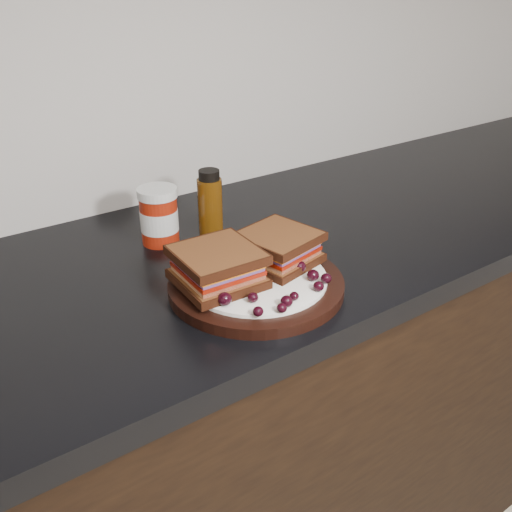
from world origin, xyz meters
The scene contains 27 objects.
base_cabinets centered at (0.00, 1.70, 0.43)m, with size 3.96×0.58×0.86m, color black.
countertop centered at (0.00, 1.70, 0.88)m, with size 3.98×0.60×0.04m, color black.
plate centered at (0.16, 1.56, 0.91)m, with size 0.28×0.28×0.02m, color black.
sandwich_left centered at (0.10, 1.58, 0.95)m, with size 0.12×0.12×0.06m, color brown, non-canonical shape.
sandwich_right centered at (0.21, 1.58, 0.95)m, with size 0.11×0.11×0.05m, color brown, non-canonical shape.
grape_0 centered at (0.07, 1.52, 0.93)m, with size 0.02×0.02×0.02m, color black.
grape_1 centered at (0.11, 1.50, 0.93)m, with size 0.02×0.02×0.02m, color black.
grape_2 centered at (0.09, 1.47, 0.93)m, with size 0.02×0.02×0.01m, color black.
grape_3 centered at (0.13, 1.46, 0.93)m, with size 0.02×0.02×0.01m, color black.
grape_4 centered at (0.14, 1.47, 0.93)m, with size 0.02×0.02×0.02m, color black.
grape_5 centered at (0.16, 1.47, 0.93)m, with size 0.01×0.01×0.01m, color black.
grape_6 centered at (0.21, 1.47, 0.93)m, with size 0.02×0.02×0.02m, color black.
grape_7 centered at (0.23, 1.48, 0.93)m, with size 0.02×0.02×0.02m, color black.
grape_8 centered at (0.22, 1.50, 0.93)m, with size 0.02×0.02×0.02m, color black.
grape_9 centered at (0.22, 1.53, 0.93)m, with size 0.02×0.02×0.02m, color black.
grape_10 centered at (0.25, 1.58, 0.93)m, with size 0.02×0.02×0.02m, color black.
grape_11 centered at (0.21, 1.58, 0.93)m, with size 0.02×0.02×0.02m, color black.
grape_12 centered at (0.23, 1.60, 0.93)m, with size 0.02×0.02×0.01m, color black.
grape_13 centered at (0.10, 1.62, 0.93)m, with size 0.02×0.02×0.02m, color black.
grape_14 centered at (0.09, 1.61, 0.93)m, with size 0.02×0.02×0.01m, color black.
grape_15 centered at (0.10, 1.57, 0.93)m, with size 0.02×0.02×0.02m, color black.
grape_16 centered at (0.07, 1.56, 0.93)m, with size 0.02×0.02×0.02m, color black.
grape_17 centered at (0.12, 1.60, 0.93)m, with size 0.02×0.02×0.02m, color black.
grape_18 centered at (0.07, 1.58, 0.93)m, with size 0.02×0.02×0.02m, color black.
grape_19 centered at (0.08, 1.58, 0.93)m, with size 0.02×0.02×0.02m, color black.
condiment_jar centered at (0.11, 1.81, 0.95)m, with size 0.07×0.07×0.11m, color #981D0B.
oil_bottle centered at (0.20, 1.78, 0.96)m, with size 0.05×0.05×0.13m, color #4C2907.
Camera 1 is at (-0.30, 0.92, 1.37)m, focal length 40.00 mm.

